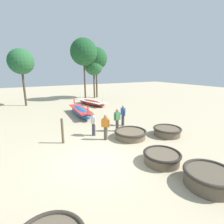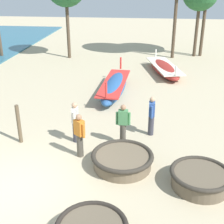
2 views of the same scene
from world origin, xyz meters
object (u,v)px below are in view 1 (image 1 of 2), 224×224
Objects in this scene: fisherman_with_hat at (117,119)px; coracle_weathered at (162,157)px; mooring_post_mid_beach at (62,131)px; fisherman_crouching at (106,127)px; fisherman_hauling at (94,123)px; tree_leftmost at (96,59)px; tree_center at (94,67)px; coracle_far_right at (209,177)px; tree_left_mid at (21,62)px; long_boat_blue_hull at (81,111)px; fisherman_standing_right at (123,115)px; coracle_tilted at (130,134)px; long_boat_green_hull at (91,102)px; tree_tall_back at (84,52)px; coracle_upturned at (167,131)px.

coracle_weathered is at bearing -94.14° from fisherman_with_hat.
fisherman_crouching is at bearing -16.52° from mooring_post_mid_beach.
tree_leftmost is at bearing 65.55° from fisherman_hauling.
coracle_weathered is 0.29× the size of tree_center.
tree_center is (8.12, 14.54, 3.82)m from mooring_post_mid_beach.
fisherman_hauling is (-1.75, 6.70, 0.49)m from coracle_far_right.
long_boat_blue_hull is at bearing -60.50° from tree_left_mid.
fisherman_standing_right is at bearing -62.68° from tree_left_mid.
fisherman_hauling reaches higher than coracle_tilted.
coracle_tilted is 2.44m from fisherman_hauling.
long_boat_green_hull is 6.95m from tree_center.
tree_tall_back reaches higher than coracle_far_right.
fisherman_hauling reaches higher than long_boat_blue_hull.
long_boat_blue_hull reaches higher than coracle_tilted.
tree_leftmost is at bearing 68.13° from fisherman_crouching.
long_boat_green_hull is 0.67× the size of tree_leftmost.
long_boat_blue_hull is at bearing 80.56° from fisherman_hauling.
tree_center is (4.67, 18.93, 4.28)m from coracle_weathered.
fisherman_with_hat reaches higher than long_boat_green_hull.
mooring_post_mid_beach is (-3.79, -0.27, -0.09)m from fisherman_with_hat.
coracle_far_right is 1.08× the size of coracle_weathered.
tree_tall_back reaches higher than long_boat_blue_hull.
mooring_post_mid_beach is 17.09m from tree_center.
fisherman_with_hat and fisherman_hauling have the same top height.
tree_center is at bearing 76.12° from fisherman_standing_right.
long_boat_green_hull is (1.76, 10.84, 0.04)m from coracle_tilted.
fisherman_with_hat is 14.89m from tree_tall_back.
coracle_far_right is at bearing -75.35° from fisherman_hauling.
fisherman_standing_right is at bearing -105.63° from tree_leftmost.
tree_center reaches higher than coracle_weathered.
long_boat_blue_hull is 3.25× the size of fisherman_with_hat.
coracle_weathered is 14.20m from long_boat_green_hull.
tree_center is (1.88, 16.53, 4.27)m from coracle_upturned.
tree_leftmost is (2.95, 5.06, 5.38)m from long_boat_green_hull.
long_boat_blue_hull is at bearing 94.22° from coracle_far_right.
coracle_weathered is 4.91m from fisherman_hauling.
coracle_far_right is at bearing -59.45° from mooring_post_mid_beach.
fisherman_crouching is at bearing 103.63° from coracle_far_right.
fisherman_hauling is at bearing -113.07° from tree_center.
tree_center is at bearing 9.62° from tree_left_mid.
tree_left_mid is (-6.10, 11.80, 4.16)m from fisherman_standing_right.
coracle_upturned reaches higher than coracle_tilted.
coracle_tilted is at bearing 88.89° from coracle_far_right.
coracle_weathered is 0.23× the size of tree_leftmost.
tree_left_mid is at bearing 110.11° from coracle_tilted.
fisherman_with_hat is at bearing 137.46° from coracle_upturned.
coracle_upturned is 17.37m from tree_left_mid.
long_boat_green_hull is at bearing -100.39° from tree_tall_back.
tree_tall_back is at bearing 72.09° from fisherman_hauling.
fisherman_crouching is at bearing 105.85° from coracle_weathered.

